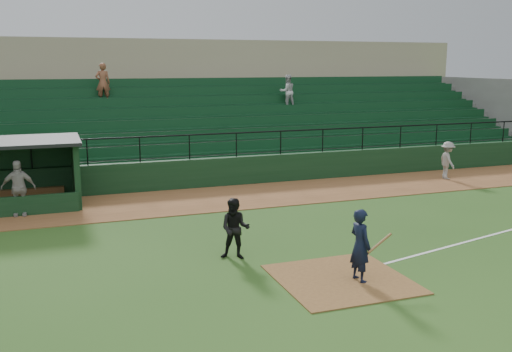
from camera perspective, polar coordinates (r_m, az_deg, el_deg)
name	(u,v)px	position (r m, az deg, el deg)	size (l,w,h in m)	color
ground	(323,266)	(14.79, 6.66, -8.86)	(90.00, 90.00, 0.00)	#2A5019
warning_track	(229,197)	(21.94, -2.66, -2.13)	(40.00, 4.00, 0.03)	brown
home_plate_dirt	(342,279)	(13.96, 8.51, -10.08)	(3.00, 3.00, 0.03)	brown
stadium_structure	(180,118)	(29.67, -7.56, 5.72)	(38.00, 13.08, 6.40)	black
batter_at_plate	(360,245)	(13.65, 10.32, -6.80)	(1.05, 0.72, 1.75)	black
umpire	(235,229)	(15.00, -2.08, -5.25)	(0.79, 0.61, 1.62)	black
runner	(448,160)	(26.58, 18.49, 1.48)	(1.07, 0.61, 1.65)	gray
dugout_player_a	(18,188)	(20.63, -22.54, -1.11)	(1.10, 0.46, 1.88)	#A7A29C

